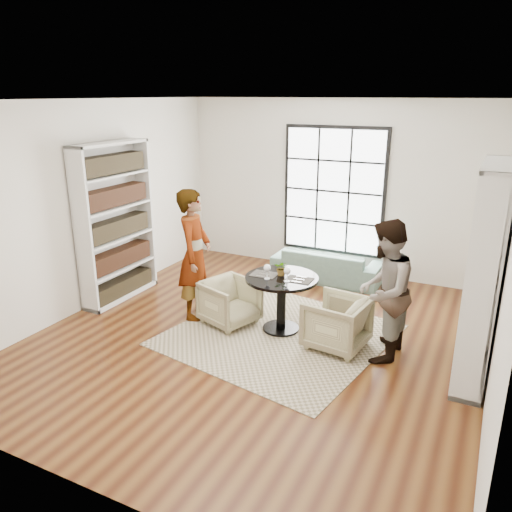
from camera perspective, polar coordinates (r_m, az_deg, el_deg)
The scene contains 16 objects.
ground at distance 6.67m, azimuth 0.33°, elevation -9.27°, with size 6.00×6.00×0.00m, color brown.
room_shell at distance 6.67m, azimuth 2.39°, elevation 2.33°, with size 6.00×6.01×6.00m.
rug at distance 6.73m, azimuth 2.66°, elevation -8.97°, with size 2.58×2.58×0.01m, color tan.
pedestal_table at distance 6.65m, azimuth 2.93°, elevation -4.11°, with size 0.97×0.97×0.77m.
sofa at distance 8.63m, azimuth 8.12°, elevation -1.00°, with size 1.84×0.72×0.54m, color gray.
armchair_left at distance 6.94m, azimuth -3.00°, elevation -5.30°, with size 0.67×0.69×0.63m, color tan.
armchair_right at distance 6.38m, azimuth 9.17°, elevation -7.56°, with size 0.70×0.72×0.66m, color tan.
person_left at distance 6.99m, azimuth -7.02°, elevation 0.14°, with size 0.68×0.44×1.85m, color gray.
person_right at distance 6.05m, azimuth 14.40°, elevation -3.91°, with size 0.83×0.65×1.72m, color gray.
placemat_left at distance 6.64m, azimuth 0.95°, elevation -2.11°, with size 0.34×0.26×0.01m, color black.
placemat_right at distance 6.47m, azimuth 4.93°, elevation -2.71°, with size 0.34×0.26×0.01m, color black.
cutlery_left at distance 6.63m, azimuth 0.95°, elevation -2.06°, with size 0.14×0.22×0.01m, color silver, non-canonical shape.
cutlery_right at distance 6.47m, azimuth 4.93°, elevation -2.65°, with size 0.14×0.22×0.01m, color silver, non-canonical shape.
wine_glass_left at distance 6.44m, azimuth 1.27°, elevation -1.43°, with size 0.09×0.09×0.20m.
wine_glass_right at distance 6.36m, azimuth 3.59°, elevation -1.76°, with size 0.09×0.09×0.20m.
flower_centerpiece at distance 6.58m, azimuth 2.96°, elevation -1.39°, with size 0.19×0.16×0.21m, color gray.
Camera 1 is at (2.59, -5.33, 3.07)m, focal length 35.00 mm.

